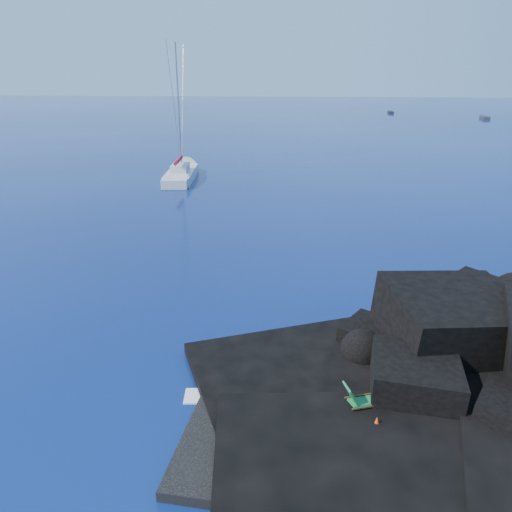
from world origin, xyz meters
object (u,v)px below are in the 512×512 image
at_px(deck_chair, 372,394).
at_px(sunbather, 378,426).
at_px(distant_boat_b, 485,119).
at_px(sailboat, 182,179).
at_px(marker_cone, 377,423).
at_px(distant_boat_a, 390,113).

bearing_deg(deck_chair, sunbather, -103.39).
xyz_separation_m(sunbather, distant_boat_b, (41.20, 110.23, -0.51)).
bearing_deg(sailboat, marker_cone, -73.20).
height_order(deck_chair, sunbather, deck_chair).
bearing_deg(marker_cone, deck_chair, 92.18).
distance_m(deck_chair, distant_boat_a, 125.23).
distance_m(sailboat, deck_chair, 40.94).
xyz_separation_m(deck_chair, distant_boat_a, (22.10, 123.26, -0.95)).
bearing_deg(deck_chair, sailboat, 93.37).
bearing_deg(distant_boat_a, deck_chair, -97.39).
relative_size(deck_chair, marker_cone, 3.45).
xyz_separation_m(deck_chair, sunbather, (0.08, -1.05, -0.44)).
xyz_separation_m(sailboat, sunbather, (14.98, -39.16, 0.51)).
bearing_deg(distant_boat_a, sailboat, -110.71).
xyz_separation_m(sailboat, distant_boat_b, (56.18, 71.07, 0.00)).
distance_m(sailboat, distant_boat_b, 90.59).
bearing_deg(deck_chair, distant_boat_a, 61.86).
distance_m(sunbather, distant_boat_b, 117.68).
bearing_deg(distant_boat_b, deck_chair, -104.40).
height_order(sailboat, distant_boat_b, sailboat).
relative_size(sailboat, deck_chair, 7.95).
height_order(deck_chair, marker_cone, deck_chair).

